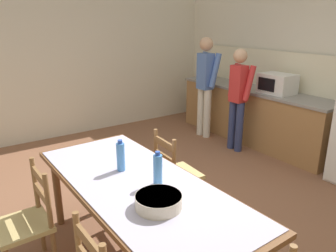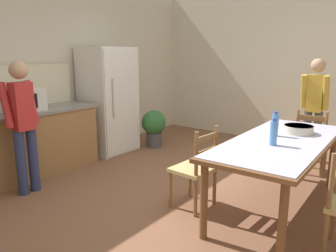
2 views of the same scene
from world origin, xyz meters
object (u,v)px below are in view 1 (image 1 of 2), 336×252
person_at_sink (205,82)px  serving_bowl (159,200)px  bottle_near_centre (121,156)px  chair_side_far_left (175,174)px  bottle_off_centre (158,169)px  chair_side_near_left (28,223)px  person_at_counter (238,95)px  microwave (277,84)px  dining_table (138,191)px

person_at_sink → serving_bowl: bearing=-135.7°
bottle_near_centre → chair_side_far_left: (-0.24, 0.74, -0.47)m
bottle_off_centre → serving_bowl: 0.34m
chair_side_near_left → chair_side_far_left: 1.48m
bottle_off_centre → person_at_counter: 2.88m
chair_side_far_left → person_at_sink: (-1.69, 1.85, 0.52)m
person_at_counter → chair_side_far_left: bearing=-153.9°
bottle_near_centre → person_at_counter: 2.81m
chair_side_near_left → person_at_sink: 3.79m
person_at_sink → person_at_counter: size_ratio=1.08×
bottle_near_centre → serving_bowl: bottle_near_centre is taller
bottle_near_centre → person_at_counter: person_at_counter is taller
microwave → chair_side_near_left: 3.94m
bottle_near_centre → chair_side_far_left: 0.90m
microwave → person_at_counter: bearing=-119.8°
serving_bowl → person_at_sink: 3.70m
chair_side_near_left → serving_bowl: bearing=37.6°
dining_table → serving_bowl: (0.38, -0.06, 0.13)m
dining_table → bottle_off_centre: 0.26m
microwave → person_at_counter: size_ratio=0.32×
serving_bowl → person_at_counter: bearing=124.4°
microwave → person_at_sink: size_ratio=0.29×
dining_table → chair_side_near_left: (-0.48, -0.75, -0.26)m
chair_side_far_left → serving_bowl: bearing=141.9°
dining_table → bottle_off_centre: bearing=46.9°
bottle_near_centre → bottle_off_centre: same height
dining_table → person_at_sink: 3.40m
bottle_off_centre → chair_side_far_left: bottle_off_centre is taller
bottle_near_centre → chair_side_far_left: bearing=107.8°
chair_side_near_left → chair_side_far_left: size_ratio=1.00×
person_at_counter → chair_side_near_left: bearing=-164.3°
dining_table → person_at_sink: person_at_sink is taller
microwave → serving_bowl: bearing=-64.5°
chair_side_far_left → person_at_counter: size_ratio=0.57×
serving_bowl → dining_table: bearing=171.2°
bottle_near_centre → serving_bowl: bearing=-4.7°
dining_table → bottle_near_centre: bottle_near_centre is taller
dining_table → chair_side_near_left: size_ratio=2.43×
microwave → bottle_near_centre: (0.84, -3.09, -0.15)m
bottle_off_centre → serving_bowl: size_ratio=0.84×
bottle_near_centre → chair_side_far_left: size_ratio=0.30×
bottle_near_centre → chair_side_near_left: 0.90m
dining_table → chair_side_far_left: bearing=124.9°
microwave → dining_table: (1.11, -3.08, -0.35)m
bottle_near_centre → serving_bowl: 0.66m
microwave → dining_table: microwave is taller
bottle_near_centre → dining_table: bearing=1.2°
bottle_near_centre → person_at_sink: person_at_sink is taller
bottle_off_centre → chair_side_far_left: bearing=135.1°
bottle_near_centre → serving_bowl: size_ratio=0.84×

